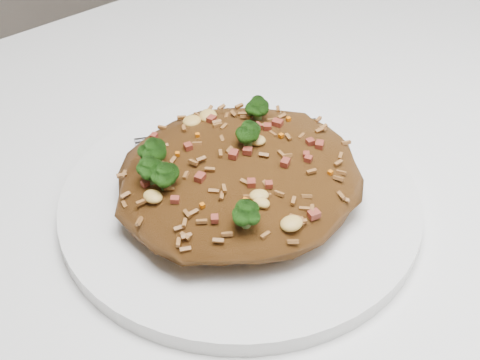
{
  "coord_description": "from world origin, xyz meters",
  "views": [
    {
      "loc": [
        -0.14,
        -0.28,
        1.11
      ],
      "look_at": [
        0.11,
        0.02,
        0.78
      ],
      "focal_mm": 50.0,
      "sensor_mm": 36.0,
      "label": 1
    }
  ],
  "objects": [
    {
      "name": "plate",
      "position": [
        0.11,
        0.02,
        0.76
      ],
      "size": [
        0.28,
        0.28,
        0.01
      ],
      "primitive_type": "cylinder",
      "color": "white",
      "rests_on": "dining_table"
    },
    {
      "name": "fork",
      "position": [
        0.16,
        0.08,
        0.77
      ],
      "size": [
        0.15,
        0.09,
        0.0
      ],
      "rotation": [
        0.0,
        0.0,
        -0.47
      ],
      "color": "silver",
      "rests_on": "plate"
    },
    {
      "name": "fried_rice",
      "position": [
        0.11,
        0.02,
        0.79
      ],
      "size": [
        0.19,
        0.18,
        0.06
      ],
      "color": "brown",
      "rests_on": "plate"
    }
  ]
}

